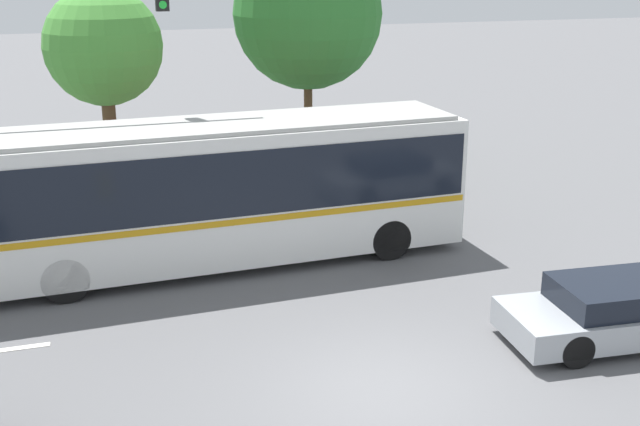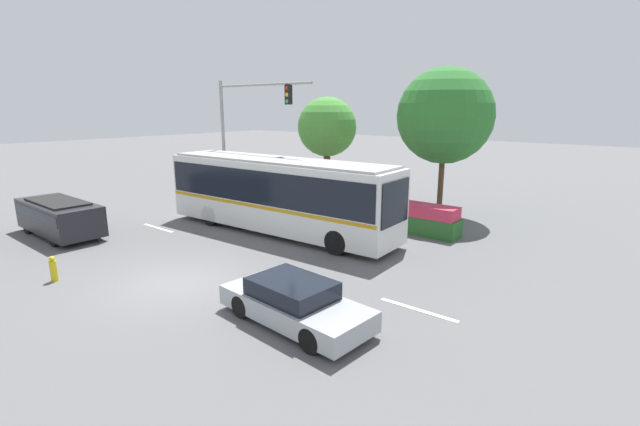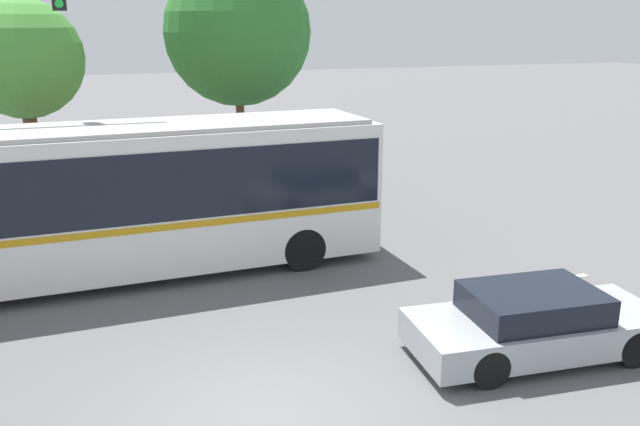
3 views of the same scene
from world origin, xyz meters
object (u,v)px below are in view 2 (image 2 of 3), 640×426
city_bus (278,191)px  sedan_foreground (294,303)px  suv_left_lane (60,215)px  street_tree_centre (445,116)px  street_tree_left (327,128)px  traffic_light_pole (242,125)px  fire_hydrant (53,269)px

city_bus → sedan_foreground: (6.53, -6.15, -1.35)m
suv_left_lane → street_tree_centre: 18.78m
street_tree_left → street_tree_centre: 6.64m
suv_left_lane → street_tree_centre: size_ratio=0.66×
sedan_foreground → street_tree_centre: bearing=102.7°
city_bus → suv_left_lane: city_bus is taller
street_tree_centre → suv_left_lane: bearing=-129.9°
city_bus → street_tree_centre: (4.53, 7.50, 3.27)m
suv_left_lane → street_tree_left: 14.18m
suv_left_lane → street_tree_centre: bearing=51.0°
traffic_light_pole → city_bus: bearing=-21.7°
sedan_foreground → suv_left_lane: (-13.73, -0.38, 0.36)m
suv_left_lane → street_tree_left: bearing=68.4°
sedan_foreground → traffic_light_pole: traffic_light_pole is taller
sedan_foreground → street_tree_centre: (-2.00, 13.65, 4.62)m
sedan_foreground → fire_hydrant: 8.66m
traffic_light_pole → street_tree_left: bearing=64.7°
traffic_light_pole → street_tree_left: (2.14, 4.53, -0.22)m
sedan_foreground → fire_hydrant: size_ratio=5.19×
suv_left_lane → street_tree_centre: street_tree_centre is taller
traffic_light_pole → sedan_foreground: bearing=-36.2°
suv_left_lane → traffic_light_pole: size_ratio=0.72×
city_bus → traffic_light_pole: traffic_light_pole is taller
suv_left_lane → traffic_light_pole: bearing=69.9°
street_tree_left → suv_left_lane: bearing=-112.6°
city_bus → suv_left_lane: size_ratio=2.39×
suv_left_lane → city_bus: bearing=43.1°
street_tree_left → traffic_light_pole: bearing=-115.3°
fire_hydrant → street_tree_left: bearing=91.1°
sedan_foreground → city_bus: bearing=141.0°
city_bus → street_tree_left: (-1.94, 6.15, 2.56)m
sedan_foreground → traffic_light_pole: 13.78m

